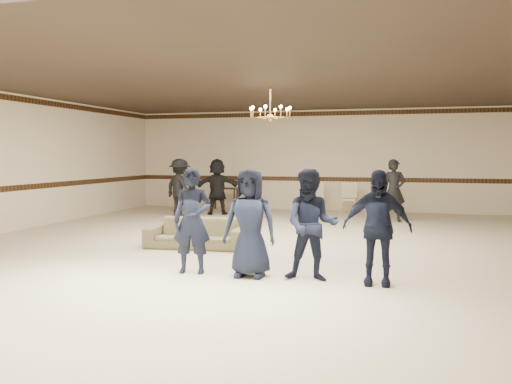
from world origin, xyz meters
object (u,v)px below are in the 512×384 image
boy_c (311,225)px  boy_a (192,221)px  boy_b (250,223)px  banquet_chair_mid (349,199)px  banquet_chair_right (383,200)px  console_table (225,199)px  chandelier (270,102)px  adult_mid (217,187)px  settee (197,233)px  adult_right (394,191)px  boy_d (377,227)px  banquet_chair_left (316,198)px  adult_left (180,188)px

boy_c → boy_a: bearing=176.9°
boy_b → banquet_chair_mid: 8.76m
banquet_chair_mid → banquet_chair_right: (1.00, 0.00, 0.00)m
boy_c → console_table: size_ratio=1.85×
chandelier → boy_a: 4.16m
chandelier → boy_c: 4.41m
boy_a → adult_mid: size_ratio=0.95×
chandelier → banquet_chair_right: chandelier is taller
settee → adult_right: bearing=50.6°
boy_d → banquet_chair_mid: (-1.25, 8.74, -0.34)m
boy_a → adult_mid: (-2.30, 7.53, 0.04)m
banquet_chair_left → banquet_chair_mid: 1.00m
boy_a → adult_mid: bearing=98.8°
boy_d → adult_mid: (-5.00, 7.53, 0.04)m
banquet_chair_mid → console_table: 4.01m
boy_d → banquet_chair_right: 8.75m
settee → banquet_chair_left: banquet_chair_left is taller
boy_c → banquet_chair_left: bearing=95.7°
boy_a → settee: 2.24m
boy_a → banquet_chair_right: (2.45, 8.74, -0.34)m
boy_a → adult_left: (-3.20, 6.83, 0.04)m
chandelier → banquet_chair_mid: bearing=77.5°
adult_mid → banquet_chair_right: 4.92m
boy_a → boy_b: size_ratio=1.00×
console_table → boy_c: bearing=-63.0°
boy_d → settee: size_ratio=0.81×
boy_a → settee: bearing=101.8°
banquet_chair_mid → settee: bearing=-109.2°
boy_c → banquet_chair_left: (-1.35, 8.74, -0.34)m
settee → boy_c: bearing=-43.3°
banquet_chair_right → banquet_chair_mid: bearing=177.9°
boy_d → banquet_chair_right: bearing=91.4°
boy_c → settee: (-2.55, 2.05, -0.51)m
adult_right → console_table: (-5.35, 1.80, -0.47)m
adult_right → boy_c: bearing=-113.4°
adult_mid → boy_a: bearing=89.6°
boy_a → banquet_chair_mid: (1.45, 8.74, -0.34)m
adult_right → banquet_chair_mid: 2.13m
boy_b → adult_right: size_ratio=0.95×
boy_a → adult_right: bearing=60.3°
boy_a → console_table: size_ratio=1.85×
adult_left → banquet_chair_mid: bearing=-129.7°
adult_mid → adult_right: (5.10, -0.40, 0.00)m
boy_a → console_table: 9.30m
banquet_chair_right → adult_right: bearing=-79.8°
adult_mid → adult_right: 5.12m
console_table → settee: bearing=-74.3°
boy_b → banquet_chair_left: boy_b is taller
boy_b → banquet_chair_right: (1.55, 8.74, -0.34)m
boy_b → adult_left: adult_left is taller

